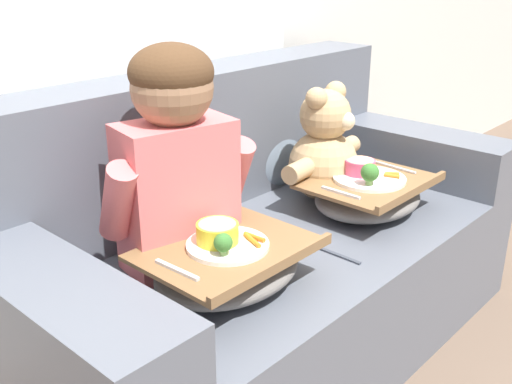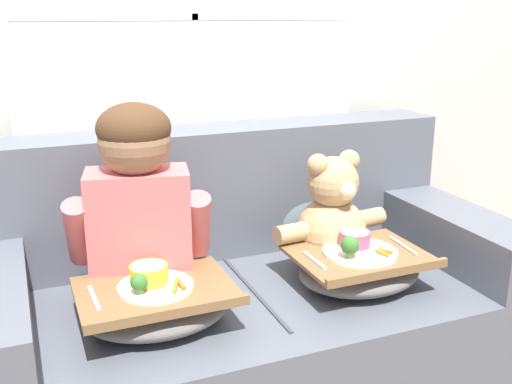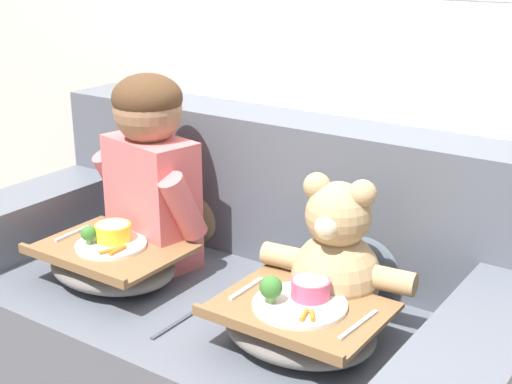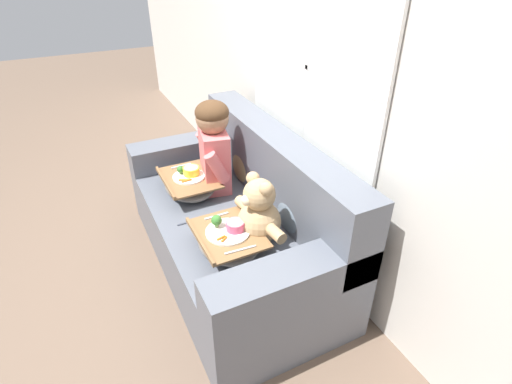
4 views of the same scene
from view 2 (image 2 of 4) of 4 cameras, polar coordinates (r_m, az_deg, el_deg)
name	(u,v)px [view 2 (image 2 of 4)]	position (r m, az deg, el deg)	size (l,w,h in m)	color
wall_back_with_window	(191,11)	(2.34, -6.22, 16.74)	(8.00, 0.08, 2.60)	beige
couch	(241,305)	(2.10, -1.46, -10.74)	(1.78, 0.89, 0.90)	#565B66
throw_pillow_behind_child	(128,228)	(2.09, -12.12, -3.38)	(0.33, 0.16, 0.34)	tan
throw_pillow_behind_teddy	(303,205)	(2.29, 4.54, -1.26)	(0.32, 0.15, 0.33)	slate
child_figure	(138,195)	(1.83, -11.21, -0.27)	(0.46, 0.25, 0.62)	#DB6666
teddy_bear	(333,219)	(2.10, 7.31, -2.53)	(0.45, 0.31, 0.41)	tan
lap_tray_child	(156,304)	(1.76, -9.47, -10.52)	(0.44, 0.34, 0.18)	slate
lap_tray_teddy	(359,268)	(1.99, 9.78, -7.13)	(0.43, 0.34, 0.20)	slate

